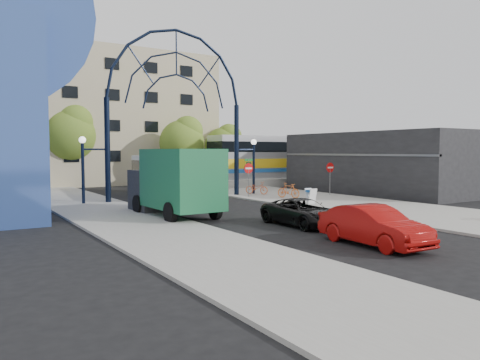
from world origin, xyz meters
TOP-DOWN VIEW (x-y plane):
  - ground at (0.00, 0.00)m, footprint 120.00×120.00m
  - sidewalk_east at (8.00, 4.00)m, footprint 8.00×56.00m
  - plaza_west at (-6.50, 6.00)m, footprint 5.00×50.00m
  - gateway_arch at (0.00, 14.00)m, footprint 13.64×0.44m
  - stop_sign at (4.80, 12.00)m, footprint 0.80×0.07m
  - do_not_enter_sign at (11.00, 10.00)m, footprint 0.76×0.07m
  - street_name_sign at (5.20, 12.60)m, footprint 0.70×0.70m
  - sandwich_board at (5.60, 5.98)m, footprint 0.55×0.61m
  - commercial_block_east at (16.00, 10.00)m, footprint 6.00×16.00m
  - apartment_block at (2.00, 34.97)m, footprint 20.00×12.10m
  - train_platform at (20.00, 22.00)m, footprint 32.00×5.00m
  - train_car at (20.00, 22.00)m, footprint 25.10×3.05m
  - tree_north_a at (6.12, 25.93)m, footprint 4.48×4.48m
  - tree_north_b at (-3.88, 29.93)m, footprint 5.12×5.12m
  - tree_north_c at (12.12, 27.93)m, footprint 4.16×4.16m
  - city_bus at (0.14, 16.49)m, footprint 3.66×11.56m
  - green_truck at (-3.79, 6.17)m, footprint 2.87×7.16m
  - black_suv at (-0.02, 0.03)m, footprint 2.17×4.57m
  - red_sedan at (-0.83, -4.94)m, footprint 1.75×4.56m
  - bike_near_a at (6.49, 13.41)m, footprint 1.54×1.94m
  - bike_near_b at (6.75, 9.73)m, footprint 1.16×1.85m

SIDE VIEW (x-z plane):
  - ground at x=0.00m, z-range 0.00..0.00m
  - sidewalk_east at x=8.00m, z-range 0.00..0.12m
  - plaza_west at x=-6.50m, z-range 0.00..0.12m
  - train_platform at x=20.00m, z-range 0.00..0.80m
  - bike_near_a at x=6.49m, z-range 0.12..1.10m
  - black_suv at x=-0.02m, z-range 0.00..1.26m
  - bike_near_b at x=6.75m, z-range 0.12..1.20m
  - red_sedan at x=-0.83m, z-range 0.00..1.48m
  - sandwich_board at x=5.60m, z-range 0.25..1.24m
  - city_bus at x=0.14m, z-range 0.07..3.20m
  - green_truck at x=-3.79m, z-range 0.00..3.59m
  - do_not_enter_sign at x=11.00m, z-range 0.74..3.22m
  - stop_sign at x=4.80m, z-range 0.74..3.24m
  - street_name_sign at x=5.20m, z-range 0.73..3.53m
  - commercial_block_east at x=16.00m, z-range 0.00..5.00m
  - train_car at x=20.00m, z-range 0.80..5.00m
  - tree_north_c at x=12.12m, z-range 1.03..7.53m
  - tree_north_a at x=6.12m, z-range 1.11..8.11m
  - tree_north_b at x=-3.88m, z-range 1.27..9.27m
  - apartment_block at x=2.00m, z-range 0.00..14.00m
  - gateway_arch at x=0.00m, z-range 2.51..14.61m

